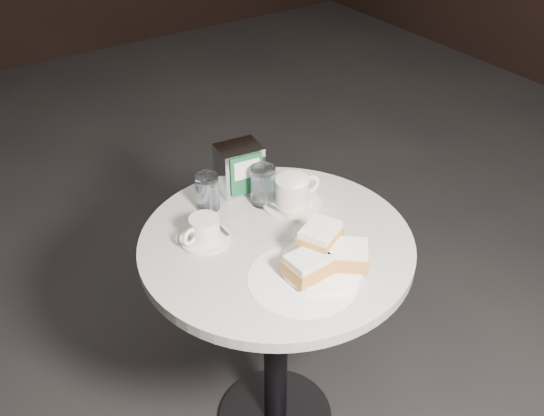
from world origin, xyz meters
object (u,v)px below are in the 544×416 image
at_px(cafe_table, 276,296).
at_px(coffee_cup_left, 204,231).
at_px(napkin_dispenser, 239,168).
at_px(water_glass_left, 208,192).
at_px(coffee_cup_right, 293,194).
at_px(beignet_plate, 324,256).
at_px(water_glass_right, 263,186).

bearing_deg(cafe_table, coffee_cup_left, 147.59).
bearing_deg(napkin_dispenser, water_glass_left, -158.88).
bearing_deg(coffee_cup_left, coffee_cup_right, -14.31).
bearing_deg(beignet_plate, cafe_table, 101.40).
relative_size(coffee_cup_right, water_glass_right, 1.57).
bearing_deg(cafe_table, napkin_dispenser, 80.02).
relative_size(coffee_cup_left, water_glass_right, 1.45).
relative_size(cafe_table, napkin_dispenser, 5.41).
xyz_separation_m(cafe_table, napkin_dispenser, (0.04, 0.25, 0.27)).
bearing_deg(beignet_plate, water_glass_right, 84.27).
distance_m(beignet_plate, napkin_dispenser, 0.41).
xyz_separation_m(cafe_table, water_glass_left, (-0.07, 0.22, 0.25)).
bearing_deg(napkin_dispenser, cafe_table, -92.83).
height_order(cafe_table, coffee_cup_left, coffee_cup_left).
bearing_deg(napkin_dispenser, coffee_cup_left, -135.11).
height_order(coffee_cup_left, water_glass_right, water_glass_right).
bearing_deg(water_glass_right, cafe_table, -111.68).
distance_m(cafe_table, napkin_dispenser, 0.37).
bearing_deg(cafe_table, water_glass_left, 108.83).
xyz_separation_m(water_glass_left, napkin_dispenser, (0.12, 0.03, 0.02)).
height_order(coffee_cup_left, water_glass_left, water_glass_left).
height_order(cafe_table, coffee_cup_right, coffee_cup_right).
bearing_deg(coffee_cup_right, water_glass_left, 151.06).
bearing_deg(napkin_dispenser, water_glass_right, -71.35).
height_order(cafe_table, napkin_dispenser, napkin_dispenser).
xyz_separation_m(beignet_plate, coffee_cup_left, (-0.18, 0.25, -0.01)).
height_order(beignet_plate, coffee_cup_left, beignet_plate).
bearing_deg(cafe_table, coffee_cup_right, 39.87).
bearing_deg(beignet_plate, coffee_cup_right, 70.60).
distance_m(beignet_plate, water_glass_left, 0.39).
bearing_deg(coffee_cup_left, beignet_plate, -69.06).
relative_size(water_glass_left, water_glass_right, 0.92).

